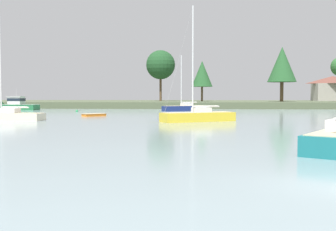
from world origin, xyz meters
TOP-DOWN VIEW (x-y plane):
  - ground_plane at (0.00, 0.00)m, footprint 476.86×476.86m
  - far_shore_bank at (0.00, 97.50)m, footprint 214.59×45.51m
  - sailboat_cream at (-27.04, 33.48)m, footprint 9.18×3.25m
  - dinghy_orange at (-19.04, 43.39)m, footprint 3.44×3.46m
  - sailboat_navy at (-6.77, 64.67)m, footprint 8.68×6.32m
  - sailboat_yellow at (-4.25, 32.60)m, footprint 8.69×6.11m
  - cruiser_green at (-42.45, 67.34)m, footprint 10.37×3.68m
  - mooring_buoy_red at (-34.95, 54.37)m, footprint 0.38×0.38m
  - mooring_buoy_green at (-26.42, 59.66)m, footprint 0.45×0.45m
  - shore_tree_left at (-14.03, 94.08)m, footprint 7.72×7.72m
  - shore_tree_far_left at (16.41, 87.86)m, footprint 7.03×7.03m
  - shore_tree_inland_b at (-3.06, 92.49)m, footprint 5.47×5.47m
  - cottage_hillside at (34.47, 106.05)m, footprint 11.02×7.96m

SIDE VIEW (x-z plane):
  - ground_plane at x=0.00m, z-range 0.00..0.00m
  - mooring_buoy_red at x=-34.95m, z-range -0.15..0.29m
  - mooring_buoy_green at x=-26.42m, z-range -0.17..0.33m
  - dinghy_orange at x=-19.04m, z-range -0.13..0.40m
  - sailboat_navy at x=-6.77m, z-range -5.39..5.91m
  - sailboat_cream at x=-27.04m, z-range -6.44..7.00m
  - sailboat_yellow at x=-4.25m, z-range -6.53..7.10m
  - cruiser_green at x=-42.45m, z-range -2.23..3.40m
  - far_shore_bank at x=0.00m, z-range 0.00..1.47m
  - cottage_hillside at x=34.47m, z-range 1.59..8.66m
  - shore_tree_inland_b at x=-3.06m, z-range 3.33..13.81m
  - shore_tree_far_left at x=16.41m, z-range 3.81..17.22m
  - shore_tree_left at x=-14.03m, z-range 4.33..17.84m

